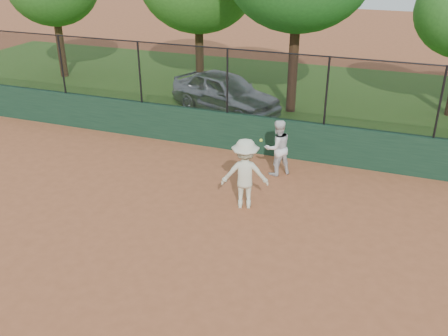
% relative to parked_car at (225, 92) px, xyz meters
% --- Properties ---
extents(ground, '(80.00, 80.00, 0.00)m').
position_rel_parked_car_xyz_m(ground, '(1.80, -9.34, -0.77)').
color(ground, '#AA5B36').
rests_on(ground, ground).
extents(back_wall, '(26.00, 0.20, 1.20)m').
position_rel_parked_car_xyz_m(back_wall, '(1.80, -3.34, -0.17)').
color(back_wall, '#1B3D28').
rests_on(back_wall, ground).
extents(grass_strip, '(36.00, 12.00, 0.01)m').
position_rel_parked_car_xyz_m(grass_strip, '(1.80, 2.66, -0.77)').
color(grass_strip, '#305B1C').
rests_on(grass_strip, ground).
extents(parked_car, '(4.89, 3.44, 1.55)m').
position_rel_parked_car_xyz_m(parked_car, '(0.00, 0.00, 0.00)').
color(parked_car, '#A6ABAF').
rests_on(parked_car, ground).
extents(player_second, '(1.00, 0.99, 1.62)m').
position_rel_parked_car_xyz_m(player_second, '(3.25, -4.60, 0.04)').
color(player_second, white).
rests_on(player_second, ground).
extents(player_main, '(1.32, 1.00, 1.99)m').
position_rel_parked_car_xyz_m(player_main, '(2.98, -6.70, 0.14)').
color(player_main, beige).
rests_on(player_main, ground).
extents(fence_assembly, '(26.00, 0.06, 2.00)m').
position_rel_parked_car_xyz_m(fence_assembly, '(1.77, -3.34, 1.46)').
color(fence_assembly, black).
rests_on(fence_assembly, back_wall).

